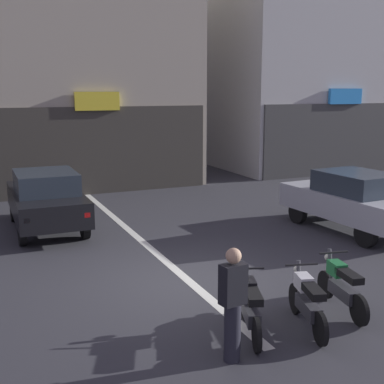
{
  "coord_description": "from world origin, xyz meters",
  "views": [
    {
      "loc": [
        -3.85,
        -8.88,
        3.78
      ],
      "look_at": [
        0.94,
        2.0,
        1.4
      ],
      "focal_mm": 47.58,
      "sensor_mm": 36.0,
      "label": 1
    }
  ],
  "objects_px": {
    "motorcycle_white_row_left_mid": "(307,301)",
    "person_by_motorcycles": "(233,304)",
    "car_grey_down_street": "(117,159)",
    "motorcycle_black_row_leftmost": "(250,306)",
    "car_black_crossing_near": "(46,198)",
    "motorcycle_green_row_centre": "(342,286)",
    "car_silver_parked_kerbside": "(353,199)"
  },
  "relations": [
    {
      "from": "car_grey_down_street",
      "to": "motorcycle_white_row_left_mid",
      "type": "distance_m",
      "value": 14.74
    },
    {
      "from": "car_black_crossing_near",
      "to": "car_silver_parked_kerbside",
      "type": "bearing_deg",
      "value": -24.54
    },
    {
      "from": "car_grey_down_street",
      "to": "motorcycle_white_row_left_mid",
      "type": "bearing_deg",
      "value": -93.71
    },
    {
      "from": "car_silver_parked_kerbside",
      "to": "motorcycle_green_row_centre",
      "type": "relative_size",
      "value": 2.54
    },
    {
      "from": "motorcycle_white_row_left_mid",
      "to": "person_by_motorcycles",
      "type": "relative_size",
      "value": 0.97
    },
    {
      "from": "car_black_crossing_near",
      "to": "car_grey_down_street",
      "type": "xyz_separation_m",
      "value": [
        3.93,
        6.95,
        0.0
      ]
    },
    {
      "from": "car_grey_down_street",
      "to": "motorcycle_black_row_leftmost",
      "type": "relative_size",
      "value": 2.64
    },
    {
      "from": "car_black_crossing_near",
      "to": "motorcycle_green_row_centre",
      "type": "bearing_deg",
      "value": -62.31
    },
    {
      "from": "car_black_crossing_near",
      "to": "motorcycle_white_row_left_mid",
      "type": "relative_size",
      "value": 2.53
    },
    {
      "from": "car_black_crossing_near",
      "to": "motorcycle_green_row_centre",
      "type": "xyz_separation_m",
      "value": [
        3.91,
        -7.46,
        -0.43
      ]
    },
    {
      "from": "motorcycle_white_row_left_mid",
      "to": "car_black_crossing_near",
      "type": "bearing_deg",
      "value": 111.01
    },
    {
      "from": "car_black_crossing_near",
      "to": "motorcycle_green_row_centre",
      "type": "relative_size",
      "value": 2.49
    },
    {
      "from": "motorcycle_white_row_left_mid",
      "to": "person_by_motorcycles",
      "type": "xyz_separation_m",
      "value": [
        -1.59,
        -0.43,
        0.4
      ]
    },
    {
      "from": "person_by_motorcycles",
      "to": "motorcycle_green_row_centre",
      "type": "bearing_deg",
      "value": 15.83
    },
    {
      "from": "motorcycle_white_row_left_mid",
      "to": "motorcycle_green_row_centre",
      "type": "height_order",
      "value": "same"
    },
    {
      "from": "car_black_crossing_near",
      "to": "motorcycle_white_row_left_mid",
      "type": "bearing_deg",
      "value": -68.99
    },
    {
      "from": "motorcycle_black_row_leftmost",
      "to": "motorcycle_white_row_left_mid",
      "type": "height_order",
      "value": "same"
    },
    {
      "from": "car_grey_down_street",
      "to": "motorcycle_black_row_leftmost",
      "type": "height_order",
      "value": "car_grey_down_street"
    },
    {
      "from": "car_grey_down_street",
      "to": "motorcycle_green_row_centre",
      "type": "height_order",
      "value": "car_grey_down_street"
    },
    {
      "from": "motorcycle_green_row_centre",
      "to": "car_black_crossing_near",
      "type": "bearing_deg",
      "value": 117.69
    },
    {
      "from": "person_by_motorcycles",
      "to": "car_silver_parked_kerbside",
      "type": "bearing_deg",
      "value": 37.13
    },
    {
      "from": "car_black_crossing_near",
      "to": "motorcycle_white_row_left_mid",
      "type": "height_order",
      "value": "car_black_crossing_near"
    },
    {
      "from": "car_grey_down_street",
      "to": "person_by_motorcycles",
      "type": "distance_m",
      "value": 15.34
    },
    {
      "from": "motorcycle_green_row_centre",
      "to": "person_by_motorcycles",
      "type": "bearing_deg",
      "value": -164.17
    },
    {
      "from": "motorcycle_white_row_left_mid",
      "to": "person_by_motorcycles",
      "type": "distance_m",
      "value": 1.7
    },
    {
      "from": "car_black_crossing_near",
      "to": "person_by_motorcycles",
      "type": "distance_m",
      "value": 8.29
    },
    {
      "from": "person_by_motorcycles",
      "to": "motorcycle_white_row_left_mid",
      "type": "bearing_deg",
      "value": 14.95
    },
    {
      "from": "car_black_crossing_near",
      "to": "motorcycle_white_row_left_mid",
      "type": "xyz_separation_m",
      "value": [
        2.98,
        -7.75,
        -0.43
      ]
    },
    {
      "from": "car_silver_parked_kerbside",
      "to": "motorcycle_white_row_left_mid",
      "type": "relative_size",
      "value": 2.59
    },
    {
      "from": "car_grey_down_street",
      "to": "person_by_motorcycles",
      "type": "relative_size",
      "value": 2.51
    },
    {
      "from": "motorcycle_black_row_leftmost",
      "to": "motorcycle_white_row_left_mid",
      "type": "xyz_separation_m",
      "value": [
        0.94,
        -0.21,
        0.0
      ]
    },
    {
      "from": "car_black_crossing_near",
      "to": "car_grey_down_street",
      "type": "distance_m",
      "value": 7.98
    }
  ]
}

